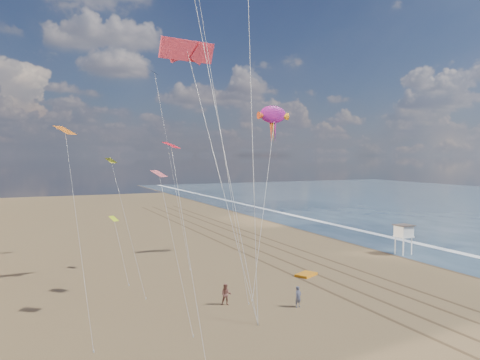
% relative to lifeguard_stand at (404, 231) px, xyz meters
% --- Properties ---
extents(wet_sand, '(260.00, 260.00, 0.00)m').
position_rel_lifeguard_stand_xyz_m(wet_sand, '(2.72, 14.69, -2.79)').
color(wet_sand, '#42301E').
rests_on(wet_sand, ground).
extents(foam, '(260.00, 260.00, 0.00)m').
position_rel_lifeguard_stand_xyz_m(foam, '(6.92, 14.69, -2.79)').
color(foam, white).
rests_on(foam, ground).
extents(tracks, '(7.68, 120.00, 0.01)m').
position_rel_lifeguard_stand_xyz_m(tracks, '(-13.73, 4.69, -2.78)').
color(tracks, brown).
rests_on(tracks, ground).
extents(lifeguard_stand, '(2.01, 2.01, 3.62)m').
position_rel_lifeguard_stand_xyz_m(lifeguard_stand, '(0.00, 0.00, 0.00)').
color(lifeguard_stand, silver).
rests_on(lifeguard_stand, ground).
extents(grounded_kite, '(2.59, 2.25, 0.25)m').
position_rel_lifeguard_stand_xyz_m(grounded_kite, '(-16.36, -3.84, -2.67)').
color(grounded_kite, orange).
rests_on(grounded_kite, ground).
extents(show_kite, '(6.93, 7.84, 23.91)m').
position_rel_lifeguard_stand_xyz_m(show_kite, '(-14.95, 5.83, 14.03)').
color(show_kite, '#A11881').
rests_on(show_kite, ground).
extents(kite_flyer_a, '(0.69, 0.54, 1.67)m').
position_rel_lifeguard_stand_xyz_m(kite_flyer_a, '(-22.18, -11.83, -1.96)').
color(kite_flyer_a, slate).
rests_on(kite_flyer_a, ground).
extents(kite_flyer_b, '(1.03, 0.94, 1.73)m').
position_rel_lifeguard_stand_xyz_m(kite_flyer_b, '(-27.20, -9.00, -1.93)').
color(kite_flyer_b, '#8B5246').
rests_on(kite_flyer_b, ground).
extents(small_kites, '(13.32, 21.64, 21.80)m').
position_rel_lifeguard_stand_xyz_m(small_kites, '(-32.78, -1.55, 12.40)').
color(small_kites, red).
rests_on(small_kites, ground).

